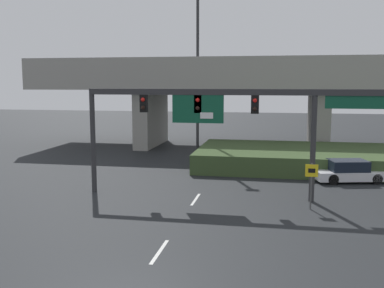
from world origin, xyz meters
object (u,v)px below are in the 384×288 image
Objects in this scene: highway_light_pole_near at (198,58)px; parked_sedan_near_right at (349,172)px; signal_gantry at (222,110)px; speed_limit_sign at (311,179)px.

highway_light_pole_near is 16.14m from parked_sedan_near_right.
highway_light_pole_near is at bearing 127.67° from parked_sedan_near_right.
parked_sedan_near_right is at bearing 35.46° from signal_gantry.
parked_sedan_near_right is at bearing -38.85° from highway_light_pole_near.
speed_limit_sign is (4.55, -1.53, -3.22)m from signal_gantry.
signal_gantry is 3.43× the size of parked_sedan_near_right.
signal_gantry is 9.90m from parked_sedan_near_right.
speed_limit_sign is at bearing -18.63° from signal_gantry.
parked_sedan_near_right is (2.80, 6.77, -0.86)m from speed_limit_sign.
highway_light_pole_near is at bearing 104.89° from signal_gantry.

